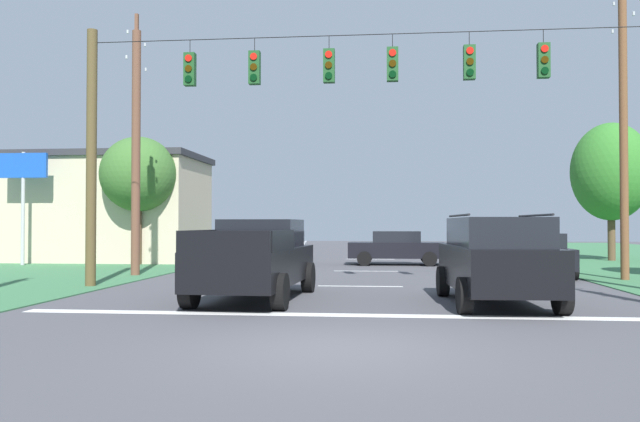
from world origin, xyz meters
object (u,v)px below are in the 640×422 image
at_px(utility_pole_mid_right, 623,123).
at_px(roadside_store, 65,208).
at_px(tree_roadside_far_right, 139,174).
at_px(distant_car_oncoming, 397,247).
at_px(suv_black, 496,258).
at_px(pickup_truck, 256,260).
at_px(distant_car_crossing_white, 286,247).
at_px(tree_roadside_right, 611,172).
at_px(distant_car_far_parked, 536,254).
at_px(utility_pole_near_left, 136,146).
at_px(overhead_signal_span, 363,131).

bearing_deg(utility_pole_mid_right, roadside_store, 159.33).
bearing_deg(tree_roadside_far_right, utility_pole_mid_right, -17.86).
relative_size(distant_car_oncoming, tree_roadside_far_right, 0.75).
bearing_deg(tree_roadside_far_right, suv_black, -43.42).
relative_size(utility_pole_mid_right, roadside_store, 0.74).
bearing_deg(roadside_store, distant_car_oncoming, -5.58).
height_order(pickup_truck, distant_car_crossing_white, pickup_truck).
xyz_separation_m(tree_roadside_right, roadside_store, (-27.23, -2.40, -1.79)).
distance_m(pickup_truck, utility_pole_mid_right, 13.24).
height_order(suv_black, distant_car_far_parked, suv_black).
xyz_separation_m(utility_pole_near_left, roadside_store, (-7.16, 8.70, -1.97)).
distance_m(utility_pole_mid_right, roadside_store, 25.50).
xyz_separation_m(suv_black, distant_car_far_parked, (2.77, 8.18, -0.27)).
bearing_deg(roadside_store, tree_roadside_far_right, -30.35).
height_order(pickup_truck, distant_car_far_parked, pickup_truck).
xyz_separation_m(distant_car_far_parked, utility_pole_near_left, (-14.10, -1.17, 3.84)).
bearing_deg(roadside_store, utility_pole_near_left, -50.51).
bearing_deg(distant_car_far_parked, overhead_signal_span, -138.84).
relative_size(overhead_signal_span, distant_car_oncoming, 3.78).
bearing_deg(suv_black, distant_car_oncoming, 97.95).
relative_size(distant_car_crossing_white, distant_car_far_parked, 1.02).
height_order(pickup_truck, tree_roadside_far_right, tree_roadside_far_right).
relative_size(suv_black, distant_car_crossing_white, 1.10).
bearing_deg(suv_black, roadside_store, 139.65).
bearing_deg(distant_car_crossing_white, tree_roadside_far_right, -171.40).
relative_size(suv_black, distant_car_oncoming, 1.13).
relative_size(pickup_truck, distant_car_far_parked, 1.26).
bearing_deg(roadside_store, pickup_truck, -49.80).
bearing_deg(suv_black, distant_car_far_parked, 71.28).
height_order(pickup_truck, tree_roadside_right, tree_roadside_right).
xyz_separation_m(pickup_truck, roadside_store, (-12.84, 15.20, 1.69)).
xyz_separation_m(overhead_signal_span, roadside_store, (-15.38, 12.67, -1.79)).
height_order(utility_pole_mid_right, utility_pole_near_left, utility_pole_mid_right).
height_order(tree_roadside_right, roadside_store, tree_roadside_right).
relative_size(overhead_signal_span, roadside_store, 1.18).
relative_size(distant_car_oncoming, utility_pole_mid_right, 0.42).
xyz_separation_m(distant_car_crossing_white, utility_pole_near_left, (-4.37, -6.78, 3.84)).
relative_size(overhead_signal_span, distant_car_far_parked, 3.75).
bearing_deg(pickup_truck, tree_roadside_far_right, 122.66).
height_order(distant_car_oncoming, roadside_store, roadside_store).
distance_m(utility_pole_mid_right, tree_roadside_far_right, 19.76).
bearing_deg(overhead_signal_span, suv_black, -44.40).
relative_size(overhead_signal_span, suv_black, 3.34).
relative_size(distant_car_oncoming, tree_roadside_right, 0.62).
distance_m(utility_pole_mid_right, utility_pole_near_left, 16.59).
xyz_separation_m(distant_car_crossing_white, distant_car_oncoming, (4.98, 0.30, 0.00)).
height_order(pickup_truck, suv_black, suv_black).
xyz_separation_m(overhead_signal_span, distant_car_crossing_white, (-3.85, 10.75, -3.65)).
height_order(suv_black, distant_car_crossing_white, suv_black).
bearing_deg(roadside_store, distant_car_far_parked, -19.50).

